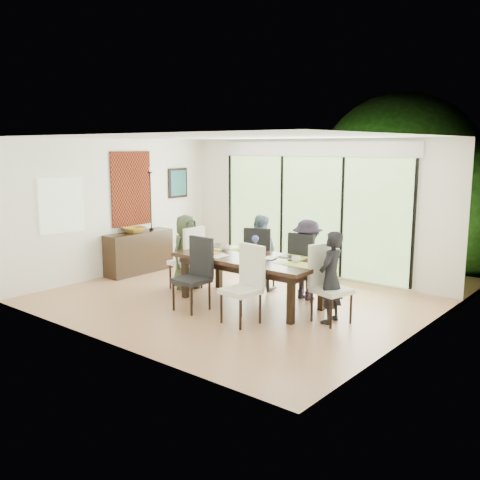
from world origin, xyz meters
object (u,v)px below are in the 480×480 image
Objects in this scene: person_right_end at (331,277)px; sideboard at (139,252)px; chair_far_right at (308,265)px; person_far_right at (307,260)px; laptop at (208,250)px; chair_far_left at (260,257)px; chair_near_right at (241,285)px; chair_right_end at (332,284)px; vase at (255,253)px; person_left_end at (186,252)px; table_top at (251,259)px; cup_a at (224,247)px; chair_left_end at (186,257)px; cup_c at (296,259)px; cup_b at (254,256)px; bowl at (134,230)px; person_far_left at (260,252)px; chair_near_left at (191,274)px.

sideboard is at bearing -98.32° from person_right_end.
chair_far_right is 0.85× the size of person_far_right.
sideboard reaches higher than laptop.
chair_far_left is 1.96m from chair_near_right.
chair_right_end reaches higher than laptop.
sideboard is (-3.17, 0.23, -0.43)m from vase.
chair_near_right is 0.85× the size of person_left_end.
table_top is 1.48m from person_right_end.
person_left_end is at bearing -169.11° from cup_a.
chair_left_end is at bearing -180.00° from table_top.
sideboard is at bearing 78.87° from person_left_end.
vase is 0.97× the size of cup_c.
vase reaches higher than cup_b.
chair_far_right is (2.05, 0.85, 0.00)m from chair_left_end.
sideboard is 0.48m from bowl.
person_right_end reaches higher than chair_near_right.
person_far_left is 3.05× the size of bowl.
chair_near_right is 1.95m from person_far_left.
table_top is 1.51m from chair_left_end.
sideboard is (-3.67, -0.55, -0.26)m from person_far_right.
chair_left_end is 1.00× the size of chair_near_left.
chair_left_end is at bearing 16.99° from chair_far_left.
person_left_end is (-1.48, -0.00, -0.08)m from table_top.
person_left_end is 1.68m from sideboard.
person_right_end is 10.40× the size of cup_c.
person_far_right reaches higher than table_top.
chair_far_left is 0.85× the size of person_far_right.
bowl is at bearing -97.07° from person_right_end.
chair_near_right is at bearing 146.86° from chair_right_end.
chair_near_left is 0.77× the size of sideboard.
table_top is 0.86m from laptop.
table_top is at bearing -172.87° from cup_c.
person_far_right is (1.00, -0.02, 0.10)m from chair_far_left.
chair_right_end is at bearing 4.24° from cup_b.
chair_near_left reaches higher than sideboard.
person_right_end is at bearing -3.46° from sideboard.
chair_right_end reaches higher than vase.
chair_left_end reaches higher than sideboard.
person_left_end is 0.81m from cup_a.
person_right_end is (1.93, -0.85, 0.10)m from chair_far_left.
person_right_end reaches higher than cup_a.
person_right_end is at bearing 91.57° from chair_left_end.
chair_right_end is at bearing 144.57° from person_far_right.
person_far_right is 1.43m from cup_a.
laptop is at bearing -9.45° from sideboard.
person_right_end is 3.91× the size of laptop.
person_far_right is 3.91× the size of laptop.
cup_a is at bearing 102.24° from chair_near_left.
vase is (-0.50, -0.78, 0.17)m from person_far_right.
table_top is at bearing -94.86° from person_right_end.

